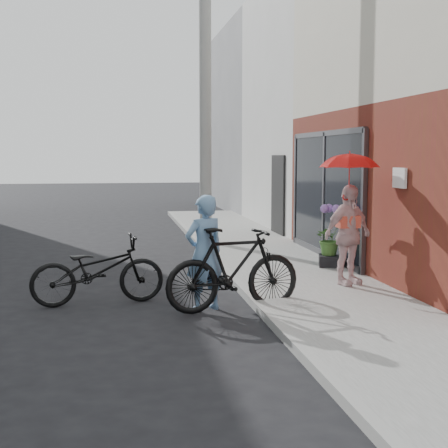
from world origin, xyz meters
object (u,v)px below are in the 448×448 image
object	(u,v)px
bike_right	(233,269)
kimono_woman	(348,235)
officer	(204,253)
planter	(330,261)
bike_left	(98,270)
utility_pole	(205,96)

from	to	relation	value
bike_right	kimono_woman	world-z (taller)	kimono_woman
officer	bike_right	world-z (taller)	officer
planter	bike_right	bearing A→B (deg)	-133.00
bike_left	planter	world-z (taller)	bike_left
officer	kimono_woman	xyz separation A→B (m)	(2.39, 0.76, 0.10)
officer	bike_right	xyz separation A→B (m)	(0.39, -0.10, -0.22)
utility_pole	officer	xyz separation A→B (m)	(-0.89, -6.00, -2.69)
officer	bike_right	distance (m)	0.46
bike_left	planter	distance (m)	4.50
bike_right	kimono_woman	xyz separation A→B (m)	(1.99, 0.86, 0.32)
officer	planter	world-z (taller)	officer
bike_left	bike_right	xyz separation A→B (m)	(1.87, -0.70, 0.09)
utility_pole	bike_left	distance (m)	6.61
utility_pole	bike_left	bearing A→B (deg)	-113.67
bike_left	kimono_woman	xyz separation A→B (m)	(3.86, 0.16, 0.41)
utility_pole	bike_right	world-z (taller)	utility_pole
utility_pole	officer	bearing A→B (deg)	-98.48
kimono_woman	utility_pole	bearing A→B (deg)	81.99
bike_left	bike_right	world-z (taller)	bike_right
bike_right	planter	xyz separation A→B (m)	(2.27, 2.44, -0.36)
kimono_woman	planter	distance (m)	1.74
utility_pole	kimono_woman	bearing A→B (deg)	-74.08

